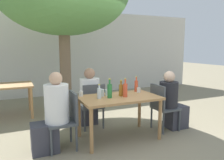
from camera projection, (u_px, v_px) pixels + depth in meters
ground_plane at (119, 138)px, 3.89m from camera, size 30.00×30.00×0.00m
cafe_building_wall at (67, 53)px, 7.32m from camera, size 10.00×0.08×2.80m
dining_table_front at (119, 102)px, 3.79m from camera, size 1.37×0.80×0.75m
dining_table_back at (4, 89)px, 4.95m from camera, size 1.24×0.85×0.75m
patio_chair_0 at (67, 117)px, 3.45m from camera, size 0.44×0.44×0.90m
patio_chair_1 at (162, 105)px, 4.18m from camera, size 0.44×0.44×0.90m
patio_chair_2 at (92, 103)px, 4.28m from camera, size 0.44×0.44×0.90m
person_seated_0 at (52, 116)px, 3.35m from camera, size 0.58×0.37×1.23m
person_seated_1 at (172, 103)px, 4.28m from camera, size 0.58×0.36×1.15m
person_seated_2 at (89, 99)px, 4.48m from camera, size 0.39×0.60×1.19m
soda_bottle_0 at (125, 90)px, 3.75m from camera, size 0.08×0.08×0.32m
water_bottle_1 at (99, 93)px, 3.63m from camera, size 0.07×0.07×0.24m
amber_bottle_2 at (121, 90)px, 3.82m from camera, size 0.08×0.08×0.28m
green_bottle_3 at (110, 90)px, 3.66m from camera, size 0.08×0.08×0.33m
soda_bottle_4 at (136, 86)px, 4.20m from camera, size 0.07×0.07×0.29m
drinking_glass_0 at (139, 90)px, 4.13m from camera, size 0.07×0.07×0.09m
drinking_glass_1 at (81, 94)px, 3.80m from camera, size 0.07×0.07×0.09m
drinking_glass_2 at (125, 90)px, 4.09m from camera, size 0.07×0.07×0.11m
drinking_glass_3 at (102, 93)px, 3.80m from camera, size 0.08×0.08×0.13m
drinking_glass_4 at (107, 92)px, 3.85m from camera, size 0.06×0.06×0.11m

